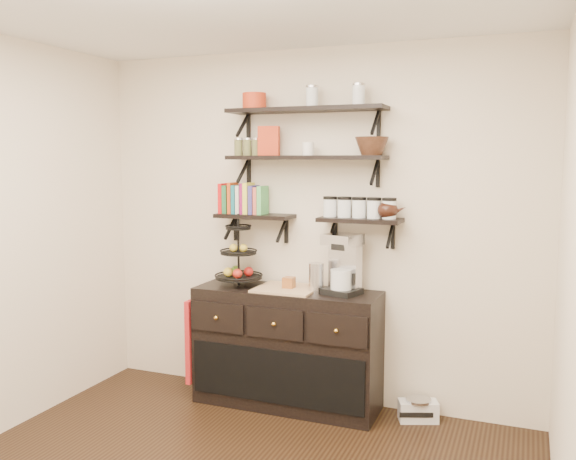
{
  "coord_description": "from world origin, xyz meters",
  "views": [
    {
      "loc": [
        1.56,
        -2.65,
        1.88
      ],
      "look_at": [
        0.05,
        1.15,
        1.4
      ],
      "focal_mm": 38.0,
      "sensor_mm": 36.0,
      "label": 1
    }
  ],
  "objects_px": {
    "coffee_maker": "(343,265)",
    "radio": "(418,410)",
    "sideboard": "(287,347)",
    "fruit_stand": "(239,262)"
  },
  "relations": [
    {
      "from": "fruit_stand",
      "to": "coffee_maker",
      "type": "xyz_separation_m",
      "value": [
        0.83,
        0.03,
        0.03
      ]
    },
    {
      "from": "fruit_stand",
      "to": "radio",
      "type": "height_order",
      "value": "fruit_stand"
    },
    {
      "from": "sideboard",
      "to": "coffee_maker",
      "type": "xyz_separation_m",
      "value": [
        0.43,
        0.03,
        0.66
      ]
    },
    {
      "from": "fruit_stand",
      "to": "coffee_maker",
      "type": "distance_m",
      "value": 0.83
    },
    {
      "from": "coffee_maker",
      "to": "radio",
      "type": "bearing_deg",
      "value": 21.97
    },
    {
      "from": "sideboard",
      "to": "coffee_maker",
      "type": "bearing_deg",
      "value": 4.0
    },
    {
      "from": "sideboard",
      "to": "coffee_maker",
      "type": "distance_m",
      "value": 0.79
    },
    {
      "from": "fruit_stand",
      "to": "sideboard",
      "type": "bearing_deg",
      "value": -0.57
    },
    {
      "from": "fruit_stand",
      "to": "radio",
      "type": "bearing_deg",
      "value": 3.12
    },
    {
      "from": "coffee_maker",
      "to": "radio",
      "type": "distance_m",
      "value": 1.17
    }
  ]
}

